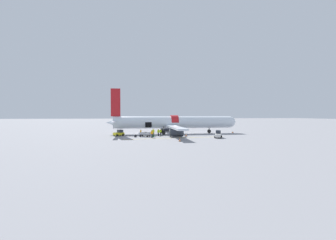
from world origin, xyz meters
TOP-DOWN VIEW (x-y plane):
  - ground_plane at (0.00, 0.00)m, footprint 500.00×500.00m
  - apron_marking_line at (-1.77, -5.46)m, footprint 23.52×2.70m
  - airplane at (-0.74, 5.29)m, footprint 36.55×33.65m
  - baggage_tug_lead at (-14.96, 1.38)m, footprint 2.92×2.75m
  - baggage_tug_mid at (7.84, -6.49)m, footprint 2.52×3.33m
  - baggage_cart_loading at (-8.55, -1.44)m, footprint 3.53×2.51m
  - ground_crew_loader_a at (-5.28, -0.33)m, footprint 0.59×0.53m
  - ground_crew_loader_b at (-6.55, -0.39)m, footprint 0.64×0.51m
  - ground_crew_driver at (-4.61, 0.60)m, footprint 0.57×0.48m
  - ground_crew_supervisor at (-7.18, -4.15)m, footprint 0.61×0.55m
  - ground_crew_helper at (-9.60, 0.84)m, footprint 0.49×0.54m
  - suitcase_on_tarmac_upright at (-6.75, -2.73)m, footprint 0.47×0.38m
  - suitcase_on_tarmac_spare at (-10.91, -2.31)m, footprint 0.54×0.33m
  - safety_cone_nose at (17.04, 4.85)m, footprint 0.60×0.60m
  - safety_cone_engine_left at (-2.26, -11.50)m, footprint 0.46×0.46m
  - safety_cone_wingtip at (1.22, -2.64)m, footprint 0.62×0.62m

SIDE VIEW (x-z plane):
  - ground_plane at x=0.00m, z-range 0.00..0.00m
  - apron_marking_line at x=-1.77m, z-range 0.00..0.01m
  - suitcase_on_tarmac_spare at x=-10.91m, z-range -0.05..0.55m
  - safety_cone_nose at x=17.04m, z-range -0.02..0.54m
  - suitcase_on_tarmac_upright at x=-6.75m, z-range -0.05..0.63m
  - safety_cone_wingtip at x=1.22m, z-range -0.02..0.67m
  - safety_cone_engine_left at x=-2.26m, z-range -0.02..0.77m
  - baggage_cart_loading at x=-8.55m, z-range -0.01..1.14m
  - baggage_tug_lead at x=-14.96m, z-range -0.11..1.43m
  - baggage_tug_mid at x=7.84m, z-range -0.13..1.56m
  - ground_crew_helper at x=-9.60m, z-range 0.04..1.63m
  - ground_crew_driver at x=-4.61m, z-range 0.04..1.70m
  - ground_crew_loader_a at x=-5.28m, z-range 0.05..1.80m
  - ground_crew_supervisor at x=-7.18m, z-range 0.05..1.85m
  - ground_crew_loader_b at x=-6.55m, z-range 0.05..1.88m
  - airplane at x=-0.74m, z-range -3.06..9.22m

